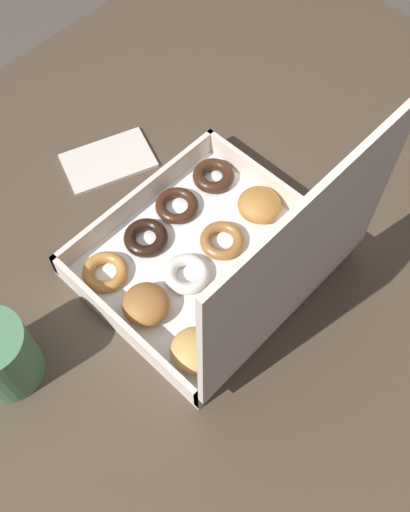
% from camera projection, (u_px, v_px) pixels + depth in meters
% --- Properties ---
extents(ground_plane, '(8.00, 8.00, 0.00)m').
position_uv_depth(ground_plane, '(200.00, 393.00, 1.51)').
color(ground_plane, '#564C44').
extents(dining_table, '(1.27, 1.00, 0.73)m').
position_uv_depth(dining_table, '(197.00, 271.00, 0.95)').
color(dining_table, '#4C3D2D').
rests_on(dining_table, ground_plane).
extents(donut_box, '(0.32, 0.29, 0.32)m').
position_uv_depth(donut_box, '(226.00, 261.00, 0.79)').
color(donut_box, white).
rests_on(donut_box, dining_table).
extents(paper_napkin, '(0.16, 0.13, 0.01)m').
position_uv_depth(paper_napkin, '(108.00, 161.00, 0.95)').
color(paper_napkin, silver).
rests_on(paper_napkin, dining_table).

